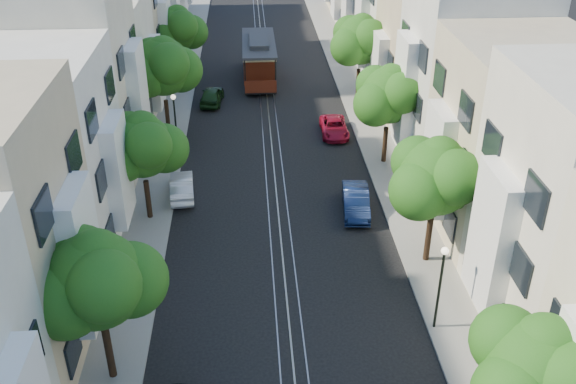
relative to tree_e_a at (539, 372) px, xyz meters
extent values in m
plane|color=black|center=(-7.26, 31.02, -4.40)|extent=(200.00, 200.00, 0.00)
cube|color=gray|center=(-0.01, 31.02, -4.34)|extent=(2.50, 80.00, 0.12)
cube|color=gray|center=(-14.51, 31.02, -4.34)|extent=(2.50, 80.00, 0.12)
cube|color=gray|center=(-7.81, 31.02, -4.39)|extent=(0.06, 80.00, 0.02)
cube|color=gray|center=(-7.26, 31.02, -4.39)|extent=(0.06, 80.00, 0.02)
cube|color=gray|center=(-6.71, 31.02, -4.39)|extent=(0.06, 80.00, 0.02)
cube|color=tan|center=(-7.26, 31.02, -4.40)|extent=(0.08, 80.00, 0.01)
cube|color=white|center=(0.94, 7.02, 0.22)|extent=(0.90, 3.04, 6.05)
cube|color=beige|center=(4.74, 15.02, 0.60)|extent=(7.00, 8.00, 10.00)
cube|color=white|center=(0.94, 15.02, -0.20)|extent=(0.90, 3.04, 5.50)
cube|color=silver|center=(4.74, 23.02, 1.60)|extent=(7.00, 8.00, 12.00)
cube|color=white|center=(0.94, 23.02, 0.64)|extent=(0.90, 3.04, 6.60)
cube|color=#C6B28C|center=(4.74, 31.02, 0.10)|extent=(7.00, 8.00, 9.00)
cube|color=white|center=(0.94, 31.02, -0.62)|extent=(0.90, 3.04, 4.95)
cube|color=white|center=(4.74, 39.02, 0.85)|extent=(7.00, 8.00, 10.50)
cube|color=white|center=(0.94, 39.02, 0.01)|extent=(0.90, 3.04, 5.78)
cube|color=white|center=(0.94, 47.02, 0.43)|extent=(0.90, 3.04, 6.32)
cube|color=white|center=(-15.46, 7.02, 0.13)|extent=(0.90, 3.04, 5.93)
cube|color=white|center=(-19.26, 15.02, 0.50)|extent=(7.00, 8.00, 9.80)
cube|color=white|center=(-15.46, 15.02, -0.28)|extent=(0.90, 3.04, 5.39)
cube|color=beige|center=(-19.26, 23.02, 1.48)|extent=(7.00, 8.00, 11.76)
cube|color=white|center=(-15.46, 23.02, 0.54)|extent=(0.90, 3.04, 6.47)
cube|color=silver|center=(-19.26, 31.02, 0.01)|extent=(7.00, 8.00, 8.82)
cube|color=white|center=(-15.46, 31.02, -0.69)|extent=(0.90, 3.04, 4.85)
cube|color=beige|center=(-19.26, 39.02, 0.75)|extent=(7.00, 8.00, 10.29)
cube|color=white|center=(-15.46, 39.02, -0.08)|extent=(0.90, 3.04, 5.66)
cube|color=white|center=(-15.46, 47.02, 0.34)|extent=(0.90, 3.04, 6.20)
sphere|color=#1E4E13|center=(-0.06, 0.02, 0.08)|extent=(3.38, 3.38, 3.38)
sphere|color=#1E4E13|center=(1.04, 0.52, -0.32)|extent=(2.70, 2.70, 2.70)
sphere|color=#1E4E13|center=(0.04, 0.12, 0.98)|extent=(2.03, 2.03, 2.03)
cylinder|color=black|center=(-0.06, 12.02, -3.05)|extent=(0.30, 0.30, 2.45)
sphere|color=#1E4E13|center=(-0.06, 12.02, 0.41)|extent=(3.64, 3.64, 3.64)
sphere|color=#1E4E13|center=(1.04, 12.52, 0.01)|extent=(2.91, 2.91, 2.91)
sphere|color=#1E4E13|center=(-1.01, 11.32, 0.11)|extent=(2.84, 2.84, 2.84)
sphere|color=#1E4E13|center=(0.04, 12.12, 1.31)|extent=(2.18, 2.18, 2.18)
cylinder|color=black|center=(-0.06, 23.02, -3.09)|extent=(0.30, 0.30, 2.38)
sphere|color=#1E4E13|center=(-0.06, 23.02, 0.28)|extent=(3.54, 3.54, 3.54)
sphere|color=#1E4E13|center=(1.04, 23.52, -0.12)|extent=(2.83, 2.83, 2.83)
sphere|color=#1E4E13|center=(-1.01, 22.32, -0.02)|extent=(2.76, 2.76, 2.76)
sphere|color=#1E4E13|center=(0.04, 23.12, 1.18)|extent=(2.12, 2.12, 2.12)
cylinder|color=black|center=(-0.06, 34.02, -3.02)|extent=(0.30, 0.30, 2.52)
sphere|color=#1E4E13|center=(-0.06, 34.02, 0.55)|extent=(3.74, 3.74, 3.74)
sphere|color=#1E4E13|center=(1.04, 34.52, 0.15)|extent=(3.00, 3.00, 3.00)
sphere|color=#1E4E13|center=(-1.01, 33.32, 0.25)|extent=(2.92, 2.92, 2.92)
sphere|color=#1E4E13|center=(0.04, 34.12, 1.45)|extent=(2.25, 2.25, 2.25)
cylinder|color=black|center=(-14.46, 5.02, -3.05)|extent=(0.30, 0.30, 2.45)
sphere|color=#1E4E13|center=(-14.46, 5.02, 0.41)|extent=(3.64, 3.64, 3.64)
sphere|color=#1E4E13|center=(-13.36, 5.52, 0.01)|extent=(2.91, 2.91, 2.91)
sphere|color=#1E4E13|center=(-15.41, 4.32, 0.11)|extent=(2.84, 2.84, 2.84)
sphere|color=#1E4E13|center=(-14.36, 5.12, 1.31)|extent=(2.18, 2.18, 2.18)
cylinder|color=black|center=(-14.46, 17.02, -3.14)|extent=(0.30, 0.30, 2.27)
sphere|color=#1E4E13|center=(-14.46, 17.02, 0.08)|extent=(3.38, 3.38, 3.38)
sphere|color=#1E4E13|center=(-13.36, 17.52, -0.32)|extent=(2.70, 2.70, 2.70)
sphere|color=#1E4E13|center=(-15.41, 16.32, -0.22)|extent=(2.64, 2.64, 2.64)
sphere|color=#1E4E13|center=(-14.36, 17.12, 0.98)|extent=(2.03, 2.03, 2.03)
cylinder|color=black|center=(-14.46, 28.02, -2.97)|extent=(0.30, 0.30, 2.62)
sphere|color=#1E4E13|center=(-14.46, 28.02, 0.75)|extent=(3.90, 3.90, 3.90)
sphere|color=#1E4E13|center=(-13.36, 28.52, 0.35)|extent=(3.12, 3.12, 3.12)
sphere|color=#1E4E13|center=(-15.41, 27.32, 0.45)|extent=(3.04, 3.04, 3.04)
sphere|color=#1E4E13|center=(-14.36, 28.12, 1.65)|extent=(2.34, 2.34, 2.34)
cylinder|color=black|center=(-14.46, 39.02, -3.09)|extent=(0.30, 0.30, 2.38)
sphere|color=#1E4E13|center=(-14.46, 39.02, 0.28)|extent=(3.54, 3.54, 3.54)
sphere|color=#1E4E13|center=(-13.36, 39.52, -0.12)|extent=(2.83, 2.83, 2.83)
sphere|color=#1E4E13|center=(-15.41, 38.32, -0.02)|extent=(2.76, 2.76, 2.76)
sphere|color=#1E4E13|center=(-14.36, 39.12, 1.18)|extent=(2.12, 2.12, 2.12)
cylinder|color=black|center=(-0.96, 7.02, -2.28)|extent=(0.12, 0.12, 4.00)
sphere|color=#FFF2CC|center=(-0.96, 7.02, -0.28)|extent=(0.32, 0.32, 0.32)
cylinder|color=black|center=(-13.56, 25.02, -2.28)|extent=(0.12, 0.12, 4.00)
sphere|color=#FFF2CC|center=(-13.56, 25.02, -0.28)|extent=(0.32, 0.32, 0.32)
cube|color=black|center=(-7.76, 39.44, -3.90)|extent=(2.56, 8.88, 0.33)
cube|color=#551C0E|center=(-7.76, 39.44, -2.57)|extent=(2.67, 5.55, 2.66)
cube|color=beige|center=(-7.76, 39.44, -1.57)|extent=(2.72, 5.61, 0.67)
cube|color=#2D2D30|center=(-7.76, 39.44, -1.12)|extent=(2.78, 8.88, 0.20)
cube|color=#2D2D30|center=(-7.76, 39.44, -0.85)|extent=(1.56, 5.00, 0.39)
imported|color=#0B183A|center=(-2.86, 17.01, -3.72)|extent=(1.81, 4.22, 1.35)
imported|color=maroon|center=(-2.73, 27.64, -3.84)|extent=(1.91, 4.03, 1.11)
imported|color=silver|center=(-12.86, 19.47, -3.77)|extent=(1.69, 3.93, 1.26)
imported|color=black|center=(-11.66, 34.18, -3.72)|extent=(1.99, 4.11, 1.35)
camera|label=1|loc=(-8.70, -13.97, 14.66)|focal=40.00mm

